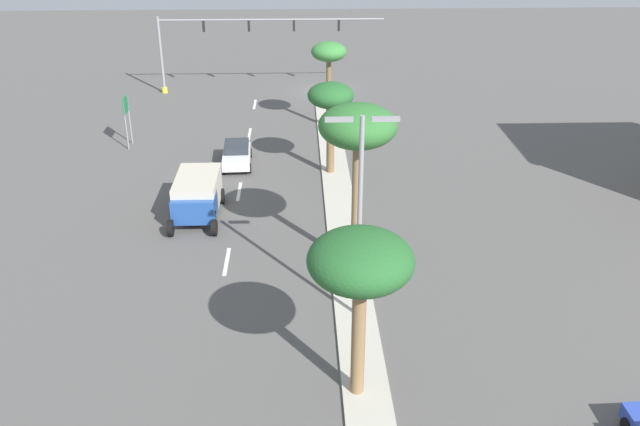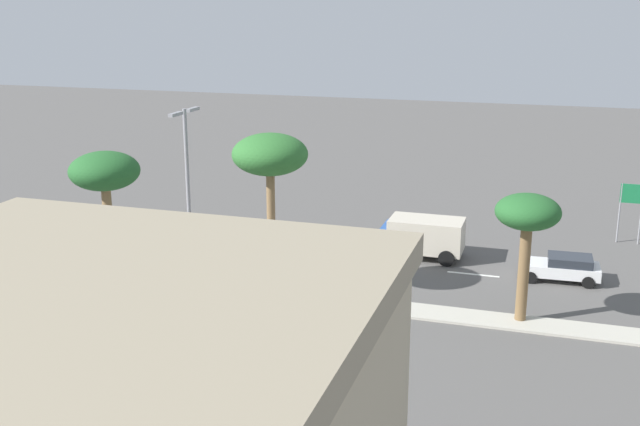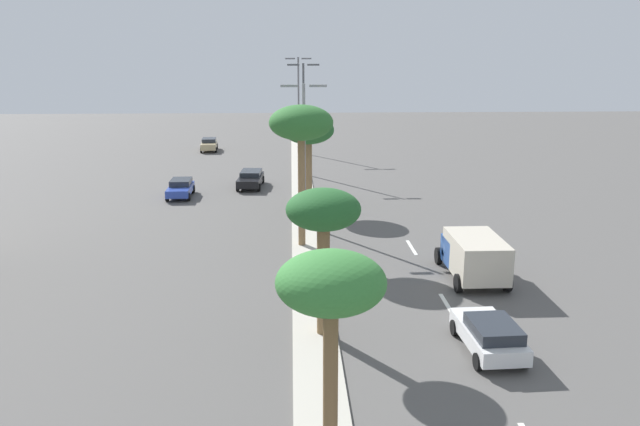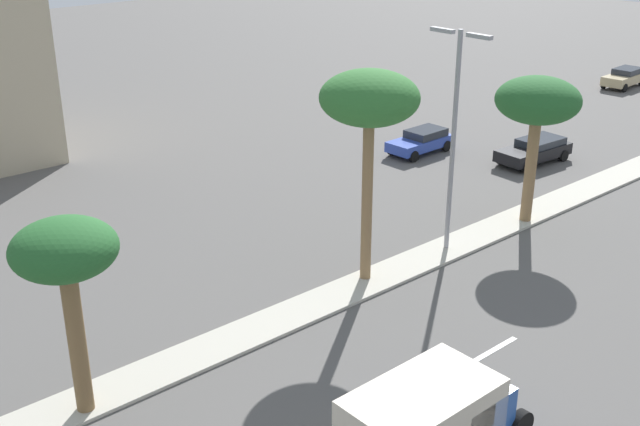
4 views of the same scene
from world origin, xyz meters
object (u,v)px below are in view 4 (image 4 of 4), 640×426
(palm_tree_near, at_px, (369,102))
(box_truck, at_px, (432,416))
(sedan_blue_far, at_px, (421,141))
(palm_tree_leading, at_px, (538,103))
(street_lamp_near, at_px, (454,124))
(sedan_black_center, at_px, (535,150))
(sedan_tan_rear, at_px, (624,77))
(palm_tree_front, at_px, (65,257))

(palm_tree_near, bearing_deg, box_truck, -34.33)
(palm_tree_near, xyz_separation_m, sedan_blue_far, (-9.38, 13.54, -6.41))
(palm_tree_near, xyz_separation_m, box_truck, (8.52, -5.82, -5.86))
(palm_tree_leading, bearing_deg, sedan_blue_far, 158.39)
(street_lamp_near, distance_m, sedan_black_center, 14.04)
(palm_tree_leading, distance_m, sedan_black_center, 10.07)
(sedan_black_center, xyz_separation_m, sedan_blue_far, (-5.32, -3.47, -0.01))
(street_lamp_near, xyz_separation_m, sedan_tan_rear, (-10.38, 32.85, -4.75))
(palm_tree_front, distance_m, box_truck, 10.68)
(palm_tree_front, distance_m, street_lamp_near, 16.53)
(sedan_blue_far, height_order, box_truck, box_truck)
(street_lamp_near, height_order, box_truck, street_lamp_near)
(street_lamp_near, relative_size, sedan_tan_rear, 2.16)
(sedan_tan_rear, bearing_deg, street_lamp_near, -72.47)
(palm_tree_leading, xyz_separation_m, street_lamp_near, (-0.42, -5.03, -0.08))
(sedan_blue_far, bearing_deg, sedan_black_center, 33.11)
(sedan_black_center, bearing_deg, palm_tree_leading, -57.62)
(palm_tree_near, bearing_deg, street_lamp_near, 86.90)
(palm_tree_front, height_order, palm_tree_leading, palm_tree_leading)
(palm_tree_near, distance_m, street_lamp_near, 4.82)
(sedan_tan_rear, height_order, box_truck, box_truck)
(sedan_tan_rear, relative_size, box_truck, 0.79)
(sedan_black_center, distance_m, sedan_tan_rear, 21.26)
(palm_tree_front, distance_m, palm_tree_leading, 21.55)
(palm_tree_front, xyz_separation_m, street_lamp_near, (-0.41, 16.51, 0.47))
(sedan_black_center, bearing_deg, sedan_blue_far, -146.89)
(street_lamp_near, height_order, sedan_black_center, street_lamp_near)
(palm_tree_near, relative_size, sedan_tan_rear, 1.94)
(palm_tree_near, xyz_separation_m, sedan_black_center, (-4.06, 17.01, -6.40))
(palm_tree_front, height_order, sedan_tan_rear, palm_tree_front)
(palm_tree_front, xyz_separation_m, box_truck, (7.87, 6.16, -3.77))
(street_lamp_near, bearing_deg, palm_tree_near, -93.10)
(palm_tree_front, distance_m, sedan_black_center, 29.68)
(palm_tree_front, xyz_separation_m, sedan_black_center, (-4.71, 28.99, -4.31))
(palm_tree_front, height_order, sedan_blue_far, palm_tree_front)
(palm_tree_leading, bearing_deg, sedan_black_center, 122.38)
(sedan_tan_rear, bearing_deg, palm_tree_near, -74.84)
(sedan_tan_rear, bearing_deg, sedan_black_center, -73.41)
(palm_tree_near, relative_size, box_truck, 1.53)
(palm_tree_near, distance_m, sedan_tan_rear, 39.25)
(sedan_black_center, xyz_separation_m, sedan_tan_rear, (-6.07, 20.37, 0.03))
(sedan_blue_far, distance_m, box_truck, 26.37)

